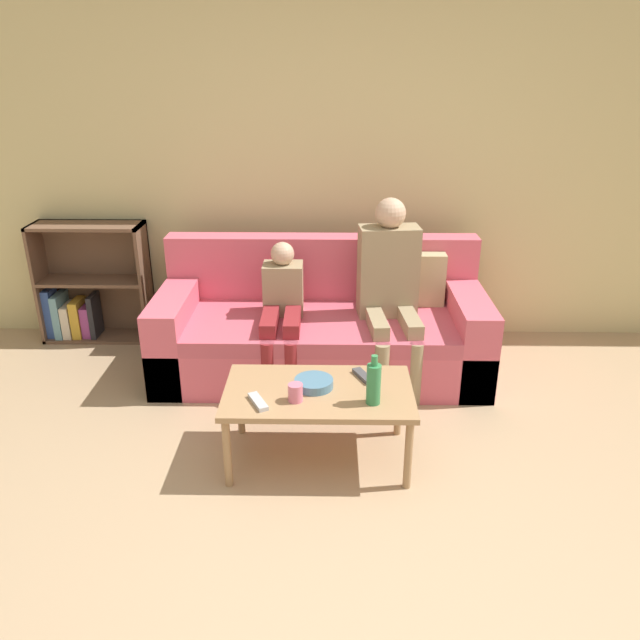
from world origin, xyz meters
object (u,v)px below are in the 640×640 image
at_px(person_child, 282,307).
at_px(tv_remote_0, 363,376).
at_px(person_adult, 390,280).
at_px(cup_near, 295,393).
at_px(bottle, 374,383).
at_px(snack_bowl, 314,383).
at_px(coffee_table, 318,397).
at_px(couch, 323,330).
at_px(bookshelf, 89,291).
at_px(tv_remote_1, 258,402).

height_order(person_child, tv_remote_0, person_child).
height_order(person_adult, cup_near, person_adult).
bearing_deg(bottle, tv_remote_0, 97.69).
height_order(tv_remote_0, snack_bowl, snack_bowl).
bearing_deg(cup_near, person_adult, 63.26).
relative_size(coffee_table, person_adult, 0.82).
xyz_separation_m(couch, coffee_table, (-0.01, -1.06, 0.09)).
bearing_deg(coffee_table, bottle, -24.73).
height_order(cup_near, snack_bowl, cup_near).
xyz_separation_m(cup_near, snack_bowl, (0.09, 0.14, -0.02)).
bearing_deg(bookshelf, cup_near, -45.59).
relative_size(person_adult, person_child, 1.33).
distance_m(cup_near, tv_remote_0, 0.42).
distance_m(bookshelf, person_adult, 2.29).
relative_size(person_child, tv_remote_0, 5.11).
height_order(coffee_table, tv_remote_1, tv_remote_1).
relative_size(couch, cup_near, 23.58).
height_order(bookshelf, person_child, person_child).
xyz_separation_m(person_child, tv_remote_0, (0.49, -0.79, -0.08)).
relative_size(bookshelf, person_child, 0.99).
bearing_deg(cup_near, person_child, 97.71).
bearing_deg(couch, bottle, -77.52).
distance_m(tv_remote_1, bottle, 0.57).
bearing_deg(couch, cup_near, -95.80).
height_order(bookshelf, cup_near, bookshelf).
xyz_separation_m(bookshelf, snack_bowl, (1.73, -1.53, 0.07)).
bearing_deg(coffee_table, person_adult, 65.92).
distance_m(couch, tv_remote_0, 0.97).
bearing_deg(snack_bowl, bookshelf, 138.38).
distance_m(cup_near, tv_remote_1, 0.19).
bearing_deg(tv_remote_1, person_child, 61.32).
distance_m(bookshelf, coffee_table, 2.35).
bearing_deg(couch, person_child, -151.72).
distance_m(person_child, snack_bowl, 0.92).
height_order(cup_near, bottle, bottle).
relative_size(cup_near, tv_remote_0, 0.52).
bearing_deg(bookshelf, tv_remote_1, -49.47).
relative_size(person_child, snack_bowl, 4.45).
relative_size(person_child, bottle, 3.45).
bearing_deg(bookshelf, snack_bowl, -41.62).
relative_size(coffee_table, bottle, 3.74).
xyz_separation_m(bookshelf, coffee_table, (1.75, -1.56, 0.01)).
relative_size(coffee_table, tv_remote_0, 5.55).
distance_m(cup_near, bottle, 0.39).
height_order(bookshelf, tv_remote_0, bookshelf).
height_order(bookshelf, person_adult, person_adult).
distance_m(bookshelf, bottle, 2.64).
relative_size(coffee_table, cup_near, 10.60).
relative_size(bookshelf, tv_remote_0, 5.08).
relative_size(person_adult, bottle, 4.57).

